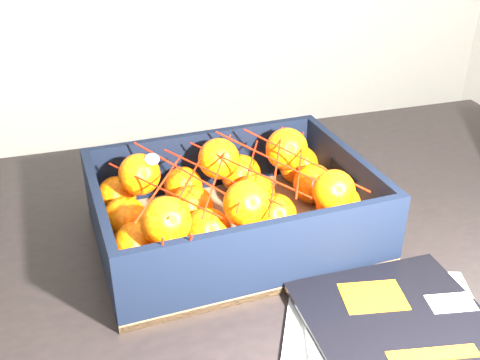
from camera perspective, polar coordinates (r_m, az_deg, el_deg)
name	(u,v)px	position (r m, az deg, el deg)	size (l,w,h in m)	color
table	(291,292)	(0.89, 5.12, -11.08)	(1.24, 0.86, 0.75)	black
magazine_stack	(400,354)	(0.67, 15.76, -16.48)	(0.34, 0.35, 0.02)	silver
produce_crate	(233,217)	(0.82, -0.72, -3.74)	(0.38, 0.28, 0.11)	#926543
clementine_heap	(235,204)	(0.80, -0.50, -2.38)	(0.36, 0.27, 0.11)	#FF5D05
mesh_net	(229,178)	(0.77, -1.12, 0.24)	(0.31, 0.25, 0.09)	red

